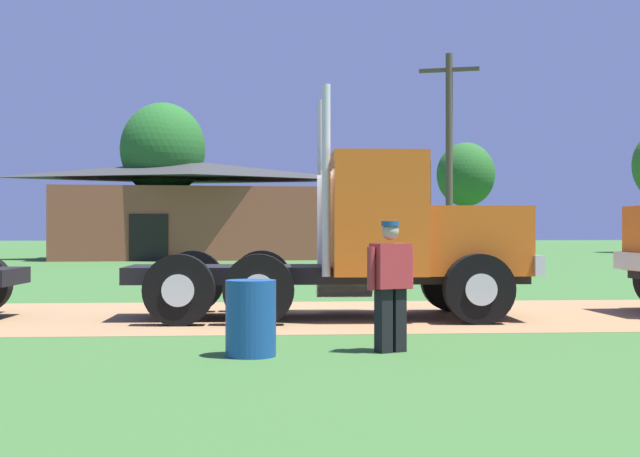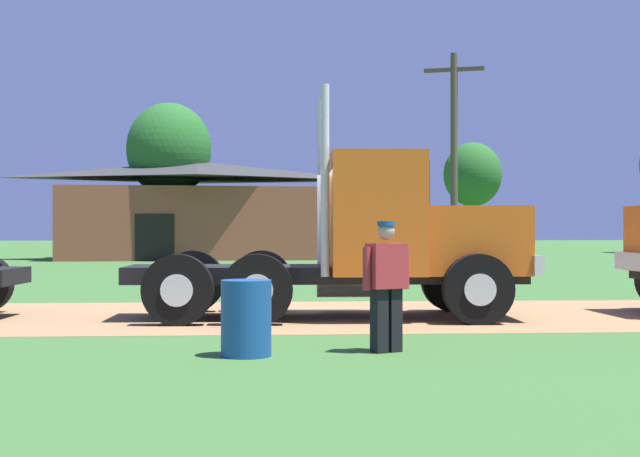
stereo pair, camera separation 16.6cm
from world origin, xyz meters
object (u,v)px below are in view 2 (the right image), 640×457
object	(u,v)px
shed_building	(196,212)
utility_pole_near	(454,155)
truck_foreground_white	(379,241)
visitor_by_barrel	(386,281)
steel_barrel	(246,318)

from	to	relation	value
shed_building	utility_pole_near	world-z (taller)	utility_pole_near
truck_foreground_white	visitor_by_barrel	world-z (taller)	truck_foreground_white
shed_building	utility_pole_near	bearing A→B (deg)	-52.18
steel_barrel	shed_building	bearing A→B (deg)	95.11
visitor_by_barrel	shed_building	xyz separation A→B (m)	(-4.88, 35.09, 1.48)
utility_pole_near	shed_building	bearing A→B (deg)	127.82
visitor_by_barrel	shed_building	world-z (taller)	shed_building
truck_foreground_white	utility_pole_near	bearing A→B (deg)	74.02
truck_foreground_white	utility_pole_near	size ratio (longest dim) A/B	0.87
visitor_by_barrel	steel_barrel	bearing A→B (deg)	-171.66
visitor_by_barrel	shed_building	distance (m)	35.45
steel_barrel	shed_building	size ratio (longest dim) A/B	0.06
truck_foreground_white	steel_barrel	bearing A→B (deg)	-115.47
truck_foreground_white	shed_building	bearing A→B (deg)	99.89
visitor_by_barrel	steel_barrel	world-z (taller)	visitor_by_barrel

